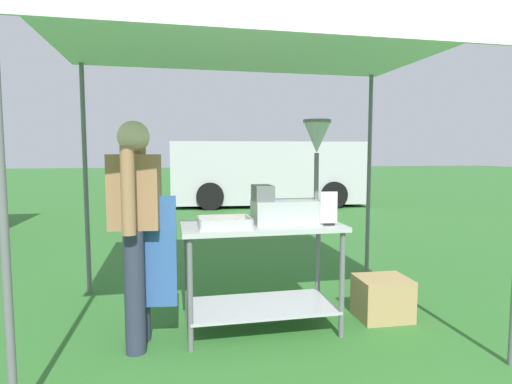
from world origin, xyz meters
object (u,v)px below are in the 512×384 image
(stall_canopy, at_px, (259,46))
(vendor, at_px, (137,222))
(menu_sign, at_px, (329,211))
(van_silver, at_px, (268,172))
(donut_tray, at_px, (224,224))
(donut_fryer, at_px, (294,191))
(donut_cart, at_px, (261,255))
(supply_crate, at_px, (382,298))

(stall_canopy, height_order, vendor, stall_canopy)
(menu_sign, distance_m, van_silver, 8.23)
(donut_tray, distance_m, donut_fryer, 0.60)
(donut_cart, relative_size, vendor, 0.76)
(donut_fryer, relative_size, supply_crate, 1.83)
(donut_fryer, xyz_separation_m, supply_crate, (0.79, 0.03, -0.92))
(donut_cart, xyz_separation_m, donut_tray, (-0.30, -0.09, 0.27))
(donut_tray, xyz_separation_m, vendor, (-0.62, -0.02, 0.04))
(donut_tray, height_order, vendor, vendor)
(donut_tray, relative_size, menu_sign, 1.51)
(stall_canopy, distance_m, vendor, 1.61)
(menu_sign, relative_size, vendor, 0.16)
(donut_cart, bearing_deg, supply_crate, 0.83)
(van_silver, bearing_deg, menu_sign, -100.20)
(stall_canopy, height_order, menu_sign, stall_canopy)
(donut_fryer, relative_size, vendor, 0.50)
(donut_cart, distance_m, donut_fryer, 0.56)
(vendor, bearing_deg, donut_cart, 6.50)
(donut_tray, distance_m, vendor, 0.62)
(donut_tray, relative_size, vendor, 0.24)
(donut_fryer, height_order, vendor, donut_fryer)
(stall_canopy, distance_m, donut_cart, 1.61)
(donut_cart, bearing_deg, donut_tray, -163.83)
(supply_crate, bearing_deg, van_silver, 83.56)
(stall_canopy, xyz_separation_m, donut_fryer, (0.26, -0.12, -1.11))
(donut_fryer, bearing_deg, van_silver, 78.03)
(donut_cart, relative_size, donut_tray, 3.19)
(donut_tray, relative_size, donut_fryer, 0.48)
(donut_fryer, height_order, supply_crate, donut_fryer)
(menu_sign, xyz_separation_m, supply_crate, (0.57, 0.19, -0.78))
(donut_tray, distance_m, menu_sign, 0.79)
(vendor, bearing_deg, donut_tray, 1.71)
(donut_cart, xyz_separation_m, donut_fryer, (0.26, -0.02, 0.50))
(stall_canopy, relative_size, donut_cart, 2.59)
(donut_tray, xyz_separation_m, menu_sign, (0.78, -0.09, 0.09))
(supply_crate, bearing_deg, donut_fryer, -177.49)
(donut_fryer, bearing_deg, donut_tray, -173.12)
(donut_fryer, height_order, menu_sign, donut_fryer)
(stall_canopy, height_order, donut_fryer, stall_canopy)
(vendor, bearing_deg, menu_sign, -2.75)
(donut_tray, height_order, donut_fryer, donut_fryer)
(donut_cart, distance_m, menu_sign, 0.62)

